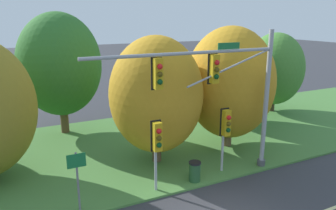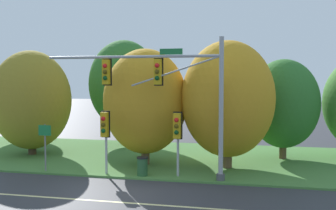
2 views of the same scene
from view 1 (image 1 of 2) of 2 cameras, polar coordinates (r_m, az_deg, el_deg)
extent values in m
cube|color=#477A38|center=(19.56, -4.00, -6.79)|extent=(48.00, 11.50, 0.10)
cylinder|color=#9EA0A5|center=(16.33, 16.71, 0.70)|extent=(0.22, 0.22, 6.70)
cylinder|color=#4C4C51|center=(17.38, 15.90, -9.57)|extent=(0.40, 0.40, 0.30)
cylinder|color=#9EA0A5|center=(13.33, 3.45, 8.99)|extent=(8.70, 0.14, 0.14)
cylinder|color=#9EA0A5|center=(14.61, 10.90, 6.52)|extent=(4.37, 0.08, 1.48)
cube|color=gold|center=(14.12, 8.08, 6.22)|extent=(0.34, 0.28, 1.22)
cube|color=black|center=(14.25, 7.72, 6.32)|extent=(0.46, 0.04, 1.34)
sphere|color=red|center=(13.93, 8.54, 7.33)|extent=(0.22, 0.22, 0.22)
sphere|color=#51420C|center=(13.97, 8.50, 6.11)|extent=(0.22, 0.22, 0.22)
sphere|color=#0C4219|center=(14.02, 8.45, 4.90)|extent=(0.22, 0.22, 0.22)
cube|color=gold|center=(12.84, -1.75, 5.48)|extent=(0.34, 0.28, 1.22)
cube|color=black|center=(12.98, -2.04, 5.58)|extent=(0.46, 0.04, 1.34)
sphere|color=red|center=(12.63, -1.42, 6.70)|extent=(0.22, 0.22, 0.22)
sphere|color=#51420C|center=(12.68, -1.41, 5.36)|extent=(0.22, 0.22, 0.22)
sphere|color=#0C4219|center=(12.73, -1.40, 4.03)|extent=(0.22, 0.22, 0.22)
cube|color=#196B33|center=(14.34, 10.55, 10.08)|extent=(1.10, 0.04, 0.28)
cylinder|color=#9EA0A5|center=(15.86, 9.52, -6.20)|extent=(0.12, 0.12, 3.05)
cube|color=gold|center=(15.39, 10.11, -3.08)|extent=(0.34, 0.28, 1.22)
cube|color=black|center=(15.51, 9.76, -2.92)|extent=(0.46, 0.04, 1.34)
sphere|color=red|center=(15.16, 10.56, -2.19)|extent=(0.22, 0.22, 0.22)
sphere|color=#51420C|center=(15.25, 10.50, -3.27)|extent=(0.22, 0.22, 0.22)
sphere|color=#0C4219|center=(15.35, 10.45, -4.33)|extent=(0.22, 0.22, 0.22)
cylinder|color=#9EA0A5|center=(13.97, -2.18, -9.02)|extent=(0.12, 0.12, 3.06)
cube|color=gold|center=(13.43, -1.88, -5.56)|extent=(0.34, 0.28, 1.22)
cube|color=black|center=(13.56, -2.16, -5.35)|extent=(0.46, 0.04, 1.34)
sphere|color=red|center=(13.17, -1.57, -4.59)|extent=(0.22, 0.22, 0.22)
sphere|color=#51420C|center=(13.27, -1.56, -5.81)|extent=(0.22, 0.22, 0.22)
sphere|color=#0C4219|center=(13.38, -1.55, -7.01)|extent=(0.22, 0.22, 0.22)
cylinder|color=slate|center=(13.11, -15.42, -12.84)|extent=(0.08, 0.08, 2.43)
cube|color=#197238|center=(12.70, -15.68, -9.33)|extent=(0.70, 0.03, 0.54)
cylinder|color=brown|center=(21.91, -17.72, -0.79)|extent=(0.51, 0.51, 2.99)
ellipsoid|color=#2D6B28|center=(21.34, -18.34, 6.70)|extent=(5.08, 5.08, 6.34)
cylinder|color=brown|center=(16.86, -1.99, -6.16)|extent=(0.47, 0.47, 2.24)
ellipsoid|color=#C68C1E|center=(16.14, -2.07, 1.79)|extent=(4.65, 4.65, 5.81)
cylinder|color=brown|center=(19.14, 10.35, -3.63)|extent=(0.50, 0.50, 2.33)
ellipsoid|color=#C68C1E|center=(18.49, 10.72, 3.82)|extent=(4.97, 4.97, 6.21)
cylinder|color=brown|center=(23.48, 11.38, -0.41)|extent=(0.42, 0.42, 2.13)
ellipsoid|color=#2D6B28|center=(22.99, 11.66, 4.94)|extent=(4.23, 4.23, 5.28)
cylinder|color=#423021|center=(27.07, 17.70, 1.23)|extent=(0.44, 0.44, 2.13)
ellipsoid|color=#478433|center=(26.64, 18.09, 5.99)|extent=(4.42, 4.42, 5.53)
cylinder|color=#234C28|center=(15.19, 4.67, -11.59)|extent=(0.52, 0.52, 0.85)
cylinder|color=black|center=(14.99, 4.71, -10.00)|extent=(0.56, 0.56, 0.08)
camera|label=2|loc=(15.43, 92.87, -10.52)|focal=45.00mm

